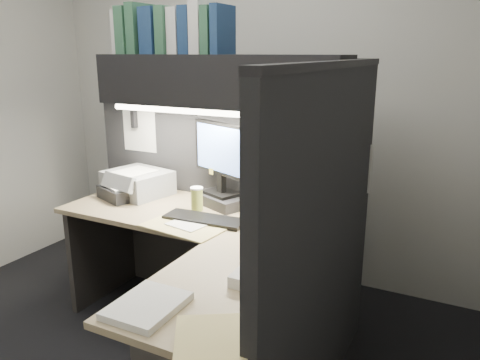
# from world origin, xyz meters

# --- Properties ---
(wall_back) EXTENTS (3.50, 0.04, 2.70)m
(wall_back) POSITION_xyz_m (0.00, 1.50, 1.35)
(wall_back) COLOR #B9B8B0
(wall_back) RESTS_ON floor
(partition_back) EXTENTS (1.90, 0.06, 1.60)m
(partition_back) POSITION_xyz_m (0.03, 0.93, 0.80)
(partition_back) COLOR black
(partition_back) RESTS_ON floor
(partition_right) EXTENTS (0.06, 1.50, 1.60)m
(partition_right) POSITION_xyz_m (0.98, 0.18, 0.80)
(partition_right) COLOR black
(partition_right) RESTS_ON floor
(desk) EXTENTS (1.70, 1.53, 0.73)m
(desk) POSITION_xyz_m (0.43, -0.00, 0.44)
(desk) COLOR #9A8962
(desk) RESTS_ON floor
(overhead_shelf) EXTENTS (1.55, 0.34, 0.30)m
(overhead_shelf) POSITION_xyz_m (0.12, 0.75, 1.50)
(overhead_shelf) COLOR black
(overhead_shelf) RESTS_ON partition_back
(task_light_tube) EXTENTS (1.32, 0.04, 0.04)m
(task_light_tube) POSITION_xyz_m (0.12, 0.61, 1.33)
(task_light_tube) COLOR white
(task_light_tube) RESTS_ON overhead_shelf
(monitor) EXTENTS (0.46, 0.33, 0.52)m
(monitor) POSITION_xyz_m (0.14, 0.75, 0.94)
(monitor) COLOR black
(monitor) RESTS_ON desk
(keyboard) EXTENTS (0.48, 0.19, 0.02)m
(keyboard) POSITION_xyz_m (0.20, 0.45, 0.74)
(keyboard) COLOR black
(keyboard) RESTS_ON desk
(mousepad) EXTENTS (0.24, 0.22, 0.00)m
(mousepad) POSITION_xyz_m (0.67, 0.37, 0.73)
(mousepad) COLOR #1C4A9B
(mousepad) RESTS_ON desk
(mouse) EXTENTS (0.10, 0.13, 0.04)m
(mouse) POSITION_xyz_m (0.65, 0.39, 0.75)
(mouse) COLOR black
(mouse) RESTS_ON mousepad
(telephone) EXTENTS (0.22, 0.23, 0.09)m
(telephone) POSITION_xyz_m (0.70, 0.63, 0.77)
(telephone) COLOR beige
(telephone) RESTS_ON desk
(coffee_cup) EXTENTS (0.09, 0.09, 0.14)m
(coffee_cup) POSITION_xyz_m (0.06, 0.60, 0.80)
(coffee_cup) COLOR #BBB74A
(coffee_cup) RESTS_ON desk
(printer) EXTENTS (0.46, 0.41, 0.16)m
(printer) POSITION_xyz_m (-0.48, 0.70, 0.81)
(printer) COLOR #929497
(printer) RESTS_ON desk
(notebook_stack) EXTENTS (0.34, 0.31, 0.08)m
(notebook_stack) POSITION_xyz_m (-0.51, 0.58, 0.77)
(notebook_stack) COLOR black
(notebook_stack) RESTS_ON desk
(open_folder) EXTENTS (0.48, 0.34, 0.01)m
(open_folder) POSITION_xyz_m (0.15, 0.33, 0.73)
(open_folder) COLOR #CBBB72
(open_folder) RESTS_ON desk
(paper_stack_a) EXTENTS (0.26, 0.22, 0.05)m
(paper_stack_a) POSITION_xyz_m (0.82, -0.06, 0.75)
(paper_stack_a) COLOR white
(paper_stack_a) RESTS_ON desk
(paper_stack_b) EXTENTS (0.24, 0.29, 0.03)m
(paper_stack_b) POSITION_xyz_m (0.50, -0.46, 0.74)
(paper_stack_b) COLOR white
(paper_stack_b) RESTS_ON desk
(manila_stack) EXTENTS (0.35, 0.37, 0.02)m
(manila_stack) POSITION_xyz_m (0.82, -0.53, 0.74)
(manila_stack) COLOR #CBBB72
(manila_stack) RESTS_ON desk
(binder_row) EXTENTS (0.78, 0.26, 0.30)m
(binder_row) POSITION_xyz_m (-0.20, 0.75, 1.79)
(binder_row) COLOR silver
(binder_row) RESTS_ON overhead_shelf
(pinned_papers) EXTENTS (1.76, 1.31, 0.51)m
(pinned_papers) POSITION_xyz_m (0.42, 0.56, 1.05)
(pinned_papers) COLOR white
(pinned_papers) RESTS_ON partition_back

